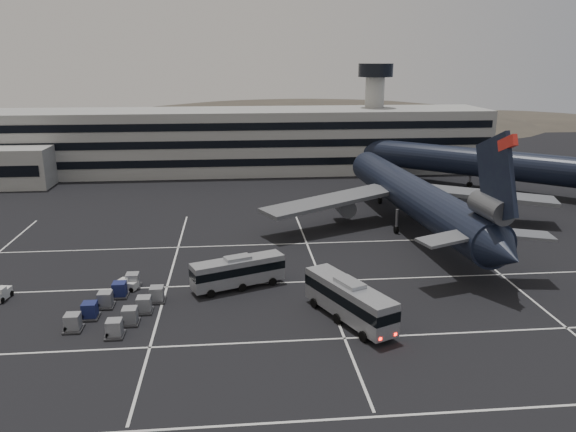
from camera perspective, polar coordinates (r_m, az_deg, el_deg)
The scene contains 11 objects.
ground at distance 62.30m, azimuth -7.06°, elevation -8.40°, with size 260.00×260.00×0.00m, color black.
lane_markings at distance 62.93m, azimuth -6.17°, elevation -8.11°, with size 90.00×55.62×0.01m.
terminal at distance 129.38m, azimuth -7.75°, elevation 7.49°, with size 125.00×26.00×24.00m.
hills at distance 230.43m, azimuth -1.47°, elevation 6.50°, with size 352.00×180.00×44.00m.
trijet_main at distance 86.73m, azimuth 12.74°, elevation 1.99°, with size 47.36×57.68×18.08m.
trijet_far at distance 118.42m, azimuth 18.59°, elevation 5.30°, with size 46.99×42.29×18.08m.
bus_near at distance 56.57m, azimuth 6.23°, elevation -8.37°, with size 7.59×12.21×4.29m.
bus_far at distance 64.28m, azimuth -5.10°, elevation -5.55°, with size 10.93×6.29×3.80m.
tug_a at distance 68.97m, azimuth -27.20°, elevation -7.04°, with size 1.90×2.68×1.58m.
tug_b at distance 66.58m, azimuth -15.88°, elevation -6.71°, with size 2.48×2.07×1.38m.
uld_cluster at distance 61.27m, azimuth -16.78°, elevation -8.59°, with size 9.56×14.33×1.68m.
Camera 1 is at (2.17, -56.80, 25.50)m, focal length 35.00 mm.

